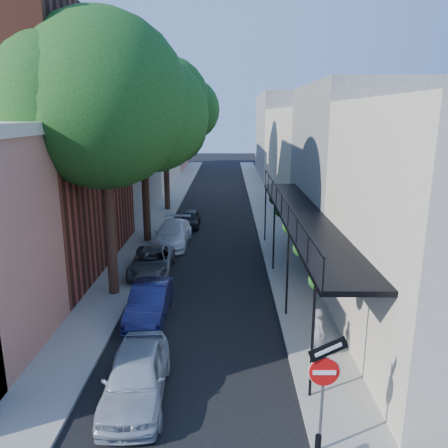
{
  "coord_description": "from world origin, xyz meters",
  "views": [
    {
      "loc": [
        1.06,
        -7.38,
        7.54
      ],
      "look_at": [
        0.89,
        11.4,
        2.8
      ],
      "focal_mm": 35.0,
      "sensor_mm": 36.0,
      "label": 1
    }
  ],
  "objects_px": {
    "pedestrian": "(318,332)",
    "oak_mid": "(150,123)",
    "parked_car_a": "(136,376)",
    "parked_car_e": "(190,219)",
    "parked_car_b": "(150,302)",
    "sign_post": "(324,376)",
    "parked_car_c": "(152,262)",
    "oak_far": "(171,104)",
    "oak_near": "(115,105)",
    "parked_car_d": "(173,234)"
  },
  "relations": [
    {
      "from": "oak_mid",
      "to": "parked_car_a",
      "type": "bearing_deg",
      "value": -82.46
    },
    {
      "from": "pedestrian",
      "to": "oak_near",
      "type": "bearing_deg",
      "value": 35.83
    },
    {
      "from": "parked_car_d",
      "to": "parked_car_b",
      "type": "bearing_deg",
      "value": -86.23
    },
    {
      "from": "parked_car_c",
      "to": "sign_post",
      "type": "bearing_deg",
      "value": -66.04
    },
    {
      "from": "sign_post",
      "to": "parked_car_d",
      "type": "bearing_deg",
      "value": 108.05
    },
    {
      "from": "parked_car_b",
      "to": "sign_post",
      "type": "bearing_deg",
      "value": -54.0
    },
    {
      "from": "parked_car_b",
      "to": "parked_car_e",
      "type": "relative_size",
      "value": 1.18
    },
    {
      "from": "parked_car_a",
      "to": "parked_car_b",
      "type": "xyz_separation_m",
      "value": [
        -0.49,
        4.91,
        -0.05
      ]
    },
    {
      "from": "oak_far",
      "to": "pedestrian",
      "type": "distance_m",
      "value": 24.51
    },
    {
      "from": "oak_mid",
      "to": "parked_car_a",
      "type": "height_order",
      "value": "oak_mid"
    },
    {
      "from": "oak_near",
      "to": "oak_mid",
      "type": "height_order",
      "value": "oak_near"
    },
    {
      "from": "oak_near",
      "to": "oak_far",
      "type": "height_order",
      "value": "oak_far"
    },
    {
      "from": "sign_post",
      "to": "parked_car_a",
      "type": "bearing_deg",
      "value": 156.22
    },
    {
      "from": "oak_near",
      "to": "pedestrian",
      "type": "height_order",
      "value": "oak_near"
    },
    {
      "from": "parked_car_c",
      "to": "parked_car_b",
      "type": "bearing_deg",
      "value": -83.84
    },
    {
      "from": "pedestrian",
      "to": "parked_car_e",
      "type": "bearing_deg",
      "value": -0.44
    },
    {
      "from": "oak_mid",
      "to": "parked_car_c",
      "type": "height_order",
      "value": "oak_mid"
    },
    {
      "from": "oak_near",
      "to": "parked_car_e",
      "type": "xyz_separation_m",
      "value": [
        1.83,
        11.46,
        -7.32
      ]
    },
    {
      "from": "oak_mid",
      "to": "parked_car_e",
      "type": "bearing_deg",
      "value": 61.65
    },
    {
      "from": "oak_mid",
      "to": "parked_car_d",
      "type": "distance_m",
      "value": 6.54
    },
    {
      "from": "parked_car_b",
      "to": "pedestrian",
      "type": "distance_m",
      "value": 6.46
    },
    {
      "from": "parked_car_a",
      "to": "parked_car_b",
      "type": "distance_m",
      "value": 4.94
    },
    {
      "from": "oak_near",
      "to": "parked_car_a",
      "type": "height_order",
      "value": "oak_near"
    },
    {
      "from": "parked_car_e",
      "to": "parked_car_b",
      "type": "bearing_deg",
      "value": -92.3
    },
    {
      "from": "oak_mid",
      "to": "parked_car_a",
      "type": "relative_size",
      "value": 2.54
    },
    {
      "from": "parked_car_b",
      "to": "pedestrian",
      "type": "relative_size",
      "value": 2.42
    },
    {
      "from": "parked_car_b",
      "to": "parked_car_d",
      "type": "xyz_separation_m",
      "value": [
        -0.3,
        9.51,
        0.05
      ]
    },
    {
      "from": "sign_post",
      "to": "oak_near",
      "type": "relative_size",
      "value": 0.26
    },
    {
      "from": "parked_car_e",
      "to": "pedestrian",
      "type": "height_order",
      "value": "pedestrian"
    },
    {
      "from": "parked_car_c",
      "to": "parked_car_d",
      "type": "relative_size",
      "value": 0.9
    },
    {
      "from": "oak_far",
      "to": "parked_car_c",
      "type": "relative_size",
      "value": 2.78
    },
    {
      "from": "parked_car_e",
      "to": "sign_post",
      "type": "bearing_deg",
      "value": -78.07
    },
    {
      "from": "parked_car_c",
      "to": "pedestrian",
      "type": "bearing_deg",
      "value": -51.66
    },
    {
      "from": "sign_post",
      "to": "oak_mid",
      "type": "xyz_separation_m",
      "value": [
        -6.58,
        17.26,
        5.02
      ]
    },
    {
      "from": "oak_mid",
      "to": "parked_car_b",
      "type": "height_order",
      "value": "oak_mid"
    },
    {
      "from": "oak_far",
      "to": "parked_car_d",
      "type": "distance_m",
      "value": 12.49
    },
    {
      "from": "sign_post",
      "to": "oak_near",
      "type": "height_order",
      "value": "oak_near"
    },
    {
      "from": "sign_post",
      "to": "parked_car_a",
      "type": "height_order",
      "value": "sign_post"
    },
    {
      "from": "sign_post",
      "to": "parked_car_e",
      "type": "bearing_deg",
      "value": 102.75
    },
    {
      "from": "oak_near",
      "to": "oak_far",
      "type": "distance_m",
      "value": 17.01
    },
    {
      "from": "parked_car_c",
      "to": "oak_far",
      "type": "bearing_deg",
      "value": 90.53
    },
    {
      "from": "parked_car_a",
      "to": "oak_near",
      "type": "bearing_deg",
      "value": 102.3
    },
    {
      "from": "parked_car_a",
      "to": "parked_car_d",
      "type": "relative_size",
      "value": 0.85
    },
    {
      "from": "parked_car_a",
      "to": "parked_car_e",
      "type": "distance_m",
      "value": 18.74
    },
    {
      "from": "parked_car_b",
      "to": "parked_car_c",
      "type": "relative_size",
      "value": 0.9
    },
    {
      "from": "oak_far",
      "to": "pedestrian",
      "type": "relative_size",
      "value": 7.47
    },
    {
      "from": "oak_near",
      "to": "parked_car_e",
      "type": "relative_size",
      "value": 3.48
    },
    {
      "from": "oak_mid",
      "to": "parked_car_a",
      "type": "distance_m",
      "value": 16.65
    },
    {
      "from": "pedestrian",
      "to": "oak_mid",
      "type": "bearing_deg",
      "value": 10.54
    },
    {
      "from": "parked_car_a",
      "to": "pedestrian",
      "type": "distance_m",
      "value": 5.69
    }
  ]
}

